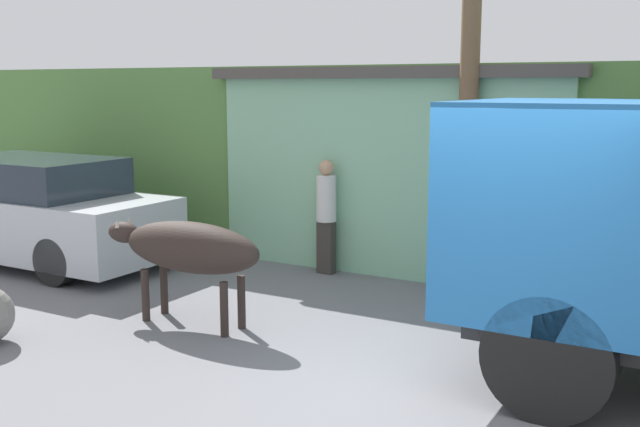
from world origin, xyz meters
The scene contains 7 objects.
ground_plane centered at (0.00, 0.00, 0.00)m, with size 60.00×60.00×0.00m, color slate.
hillside_embankment centered at (0.00, 7.05, 1.47)m, with size 32.00×6.55×2.95m.
building_backdrop centered at (-2.62, 4.90, 1.48)m, with size 5.47×2.70×2.92m.
brown_cow centered at (-3.56, 0.73, 0.88)m, with size 2.13×0.57×1.18m.
parked_suv centered at (-7.64, 1.88, 0.78)m, with size 4.78×1.77×1.60m.
pedestrian_on_hill centered at (-3.34, 3.51, 0.92)m, with size 0.30×0.30×1.64m.
utility_pole centered at (-1.32, 3.55, 3.61)m, with size 0.90×0.24×7.00m.
Camera 1 is at (1.76, -5.62, 2.68)m, focal length 42.00 mm.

